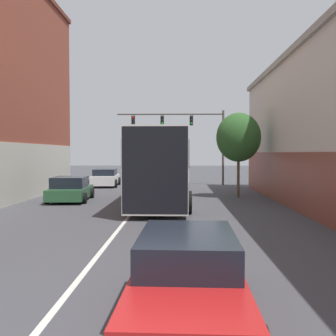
% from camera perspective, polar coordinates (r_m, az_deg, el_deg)
% --- Properties ---
extents(lane_center_line, '(0.14, 46.46, 0.01)m').
position_cam_1_polar(lane_center_line, '(19.63, -4.55, -5.58)').
color(lane_center_line, silver).
rests_on(lane_center_line, ground_plane).
extents(bus, '(2.99, 11.07, 3.76)m').
position_cam_1_polar(bus, '(20.59, -0.89, 0.64)').
color(bus, silver).
rests_on(bus, ground_plane).
extents(hatchback_foreground, '(2.04, 4.58, 1.35)m').
position_cam_1_polar(hatchback_foreground, '(6.52, 2.83, -15.85)').
color(hatchback_foreground, red).
rests_on(hatchback_foreground, ground_plane).
extents(parked_car_left_near, '(2.30, 4.42, 1.39)m').
position_cam_1_polar(parked_car_left_near, '(31.75, -9.08, -1.43)').
color(parked_car_left_near, silver).
rests_on(parked_car_left_near, ground_plane).
extents(parked_car_left_far, '(2.39, 4.23, 1.35)m').
position_cam_1_polar(parked_car_left_far, '(22.46, -13.99, -3.04)').
color(parked_car_left_far, '#285633').
rests_on(parked_car_left_far, ground_plane).
extents(traffic_signal_gantry, '(8.85, 0.36, 6.16)m').
position_cam_1_polar(traffic_signal_gantry, '(32.62, 2.72, 5.66)').
color(traffic_signal_gantry, '#514C47').
rests_on(traffic_signal_gantry, ground_plane).
extents(street_tree_near, '(2.66, 2.39, 5.06)m').
position_cam_1_polar(street_tree_near, '(23.87, 10.20, 4.39)').
color(street_tree_near, brown).
rests_on(street_tree_near, ground_plane).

